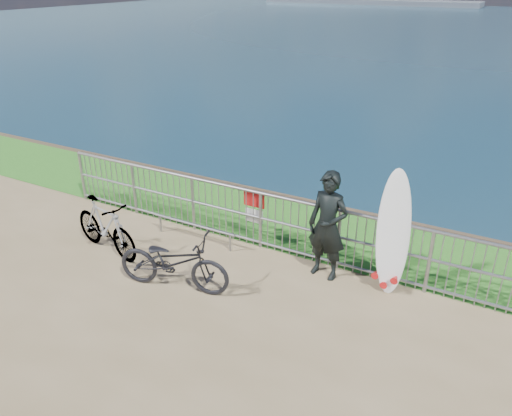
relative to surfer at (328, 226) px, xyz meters
The scene contains 8 objects.
grass_strip 1.91m from the surfer, 122.80° to the left, with size 120.00×120.00×0.00m, color #23671C.
seascape 152.94m from the surfer, 106.99° to the left, with size 260.00×260.00×5.00m.
railing 1.01m from the surfer, 161.25° to the left, with size 10.06×0.10×1.13m.
surfer is the anchor object (origin of this frame).
surfboard 1.03m from the surfer, ahead, with size 0.67×0.63×2.01m.
bicycle_near 2.55m from the surfer, 142.16° to the right, with size 0.65×1.87×0.98m, color black.
bicycle_far 3.97m from the surfer, 162.32° to the right, with size 0.49×1.73×1.04m, color black.
bike_rack 2.69m from the surfer, behind, with size 1.81×0.05×0.38m.
Camera 1 is at (3.35, -5.55, 4.66)m, focal length 35.00 mm.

